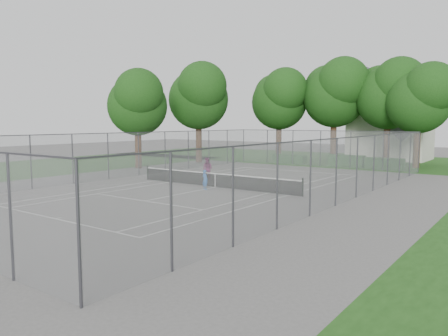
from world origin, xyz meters
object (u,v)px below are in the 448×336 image
Objects in this scene: tennis_net at (215,180)px; woman_player at (208,169)px; house at (391,123)px; girl_player at (205,180)px.

tennis_net is 3.75m from woman_player.
house is 27.94m from woman_player.
house is 31.27m from girl_player.
girl_player is at bearing -85.67° from tennis_net.
tennis_net is 7.69× the size of woman_player.
tennis_net is 30.11m from house.
tennis_net is 1.22× the size of house.
tennis_net is 1.21m from girl_player.
house reaches higher than girl_player.
woman_player is at bearing -102.02° from house.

